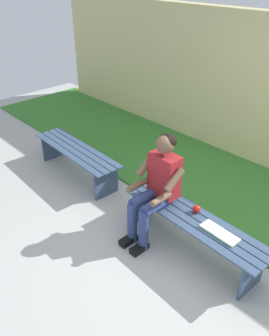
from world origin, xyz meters
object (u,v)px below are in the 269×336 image
(book_open, at_px, (219,233))
(person_seated, at_px, (157,185))
(bench_far, at_px, (77,155))
(apple, at_px, (197,209))
(bench_near, at_px, (193,225))

(book_open, bearing_deg, person_seated, 8.80)
(bench_far, bearing_deg, apple, -177.30)
(bench_far, distance_m, person_seated, 1.73)
(bench_near, distance_m, person_seated, 0.58)
(bench_far, bearing_deg, book_open, 179.81)
(bench_near, relative_size, person_seated, 1.42)
(bench_near, distance_m, apple, 0.18)
(person_seated, bearing_deg, bench_near, -167.64)
(apple, height_order, book_open, apple)
(book_open, bearing_deg, apple, -13.80)
(book_open, bearing_deg, bench_near, 0.78)
(apple, bearing_deg, person_seated, 25.68)
(person_seated, bearing_deg, apple, -154.32)
(person_seated, height_order, apple, person_seated)
(book_open, bearing_deg, bench_far, 2.00)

